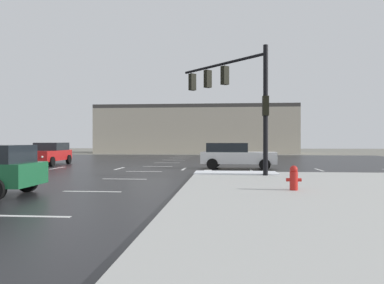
{
  "coord_description": "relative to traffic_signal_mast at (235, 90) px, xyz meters",
  "views": [
    {
      "loc": [
        4.43,
        -21.82,
        1.73
      ],
      "look_at": [
        1.91,
        6.67,
        1.64
      ],
      "focal_mm": 33.9,
      "sensor_mm": 36.0,
      "label": 1
    }
  ],
  "objects": [
    {
      "name": "ground_plane",
      "position": [
        -4.96,
        3.47,
        -4.31
      ],
      "size": [
        120.0,
        120.0,
        0.0
      ],
      "primitive_type": "plane",
      "color": "slate"
    },
    {
      "name": "road_asphalt",
      "position": [
        -4.96,
        3.47,
        -4.3
      ],
      "size": [
        44.0,
        44.0,
        0.02
      ],
      "primitive_type": "cube",
      "color": "#232326",
      "rests_on": "ground_plane"
    },
    {
      "name": "snow_strip_curbside",
      "position": [
        0.04,
        -0.53,
        -4.14
      ],
      "size": [
        4.0,
        1.6,
        0.06
      ],
      "primitive_type": "cube",
      "color": "white",
      "rests_on": "sidewalk_corner"
    },
    {
      "name": "lane_markings",
      "position": [
        -3.75,
        2.1,
        -4.29
      ],
      "size": [
        36.15,
        36.15,
        0.01
      ],
      "color": "silver",
      "rests_on": "road_asphalt"
    },
    {
      "name": "traffic_signal_mast",
      "position": [
        0.0,
        0.0,
        0.0
      ],
      "size": [
        4.33,
        4.58,
        6.01
      ],
      "rotation": [
        0.0,
        0.0,
        2.33
      ],
      "color": "black",
      "rests_on": "sidewalk_corner"
    },
    {
      "name": "fire_hydrant",
      "position": [
        1.72,
        -6.43,
        -3.78
      ],
      "size": [
        0.48,
        0.26,
        0.79
      ],
      "color": "red",
      "rests_on": "sidewalk_corner"
    },
    {
      "name": "strip_building_background",
      "position": [
        -4.49,
        33.45,
        -0.98
      ],
      "size": [
        27.68,
        8.0,
        6.67
      ],
      "color": "#BCB29E",
      "rests_on": "ground_plane"
    },
    {
      "name": "sedan_white",
      "position": [
        0.19,
        3.96,
        -3.46
      ],
      "size": [
        4.63,
        2.27,
        1.58
      ],
      "rotation": [
        0.0,
        0.0,
        -0.07
      ],
      "color": "white",
      "rests_on": "road_asphalt"
    },
    {
      "name": "sedan_red",
      "position": [
        -12.89,
        6.31,
        -3.46
      ],
      "size": [
        2.26,
        4.63,
        1.58
      ],
      "rotation": [
        0.0,
        0.0,
        -1.5
      ],
      "color": "#B21919",
      "rests_on": "road_asphalt"
    }
  ]
}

